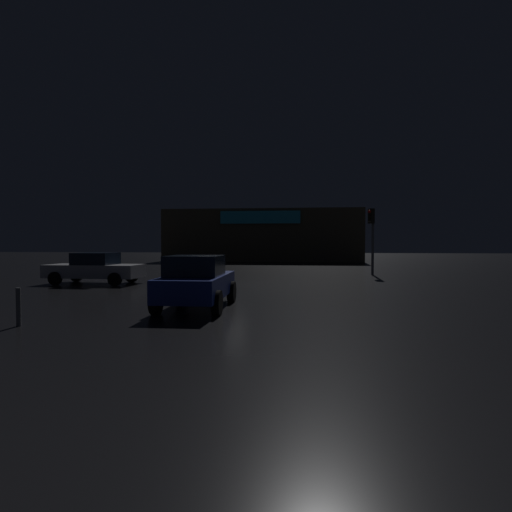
{
  "coord_description": "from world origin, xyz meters",
  "views": [
    {
      "loc": [
        3.91,
        -18.79,
        1.98
      ],
      "look_at": [
        1.42,
        2.66,
        1.27
      ],
      "focal_mm": 29.25,
      "sensor_mm": 36.0,
      "label": 1
    }
  ],
  "objects": [
    {
      "name": "store_building",
      "position": [
        -0.49,
        26.5,
        2.71
      ],
      "size": [
        20.6,
        7.75,
        5.41
      ],
      "color": "brown",
      "rests_on": "ground"
    },
    {
      "name": "car_far",
      "position": [
        -6.06,
        0.08,
        0.74
      ],
      "size": [
        4.5,
        2.06,
        1.49
      ],
      "color": "#B7B7BF",
      "rests_on": "ground"
    },
    {
      "name": "bollard_kerb_a",
      "position": [
        -2.8,
        -9.72,
        0.45
      ],
      "size": [
        0.11,
        0.11,
        0.91
      ],
      "primitive_type": "cylinder",
      "color": "#595B60",
      "rests_on": "ground"
    },
    {
      "name": "car_near",
      "position": [
        0.71,
        -6.63,
        0.8
      ],
      "size": [
        1.98,
        3.93,
        1.59
      ],
      "color": "navy",
      "rests_on": "ground"
    },
    {
      "name": "traffic_signal_main",
      "position": [
        7.96,
        7.07,
        2.8
      ],
      "size": [
        0.43,
        0.42,
        4.02
      ],
      "color": "#595B60",
      "rests_on": "ground"
    },
    {
      "name": "ground_plane",
      "position": [
        0.0,
        0.0,
        0.0
      ],
      "size": [
        120.0,
        120.0,
        0.0
      ],
      "primitive_type": "plane",
      "color": "black"
    }
  ]
}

